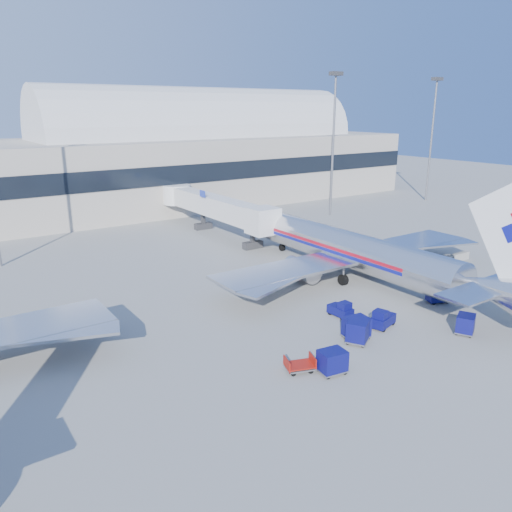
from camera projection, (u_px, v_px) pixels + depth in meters
ground at (309, 312)px, 43.37m from camera, size 260.00×260.00×0.00m
terminal at (12, 172)px, 78.14m from camera, size 170.00×28.15×21.00m
airliner_main at (356, 251)px, 51.53m from camera, size 32.00×37.26×12.07m
jetbridge_near at (210, 205)px, 70.76m from camera, size 4.40×27.50×6.25m
mast_east at (334, 124)px, 79.20m from camera, size 2.00×1.20×22.60m
mast_far_east at (433, 122)px, 92.76m from camera, size 2.00×1.20×22.60m
barrier_near at (423, 266)px, 54.59m from camera, size 3.00×0.55×0.90m
barrier_mid at (442, 261)px, 56.38m from camera, size 3.00×0.55×0.90m
barrier_far at (460, 257)px, 58.17m from camera, size 3.00×0.55×0.90m
tug_lead at (382, 319)px, 40.25m from camera, size 2.63×1.81×1.56m
tug_right at (438, 296)px, 45.47m from camera, size 2.39×1.81×1.40m
tug_left at (341, 310)px, 42.30m from camera, size 1.19×2.23×1.43m
cart_train_a at (356, 327)px, 38.21m from camera, size 2.11×1.71×1.71m
cart_train_b at (358, 331)px, 37.61m from camera, size 2.48×2.31×1.75m
cart_train_c at (332, 361)px, 33.18m from camera, size 2.02×1.65×1.62m
cart_solo_near at (466, 324)px, 39.12m from camera, size 2.13×1.95×1.52m
cart_solo_far at (462, 291)px, 46.27m from camera, size 1.93×1.65×1.46m
cart_open_red at (300, 366)px, 33.54m from camera, size 2.26×1.91×0.52m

